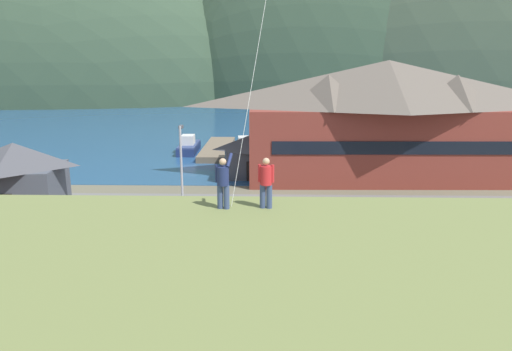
{
  "coord_description": "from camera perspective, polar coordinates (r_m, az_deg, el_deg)",
  "views": [
    {
      "loc": [
        0.31,
        -21.78,
        10.44
      ],
      "look_at": [
        -0.45,
        9.0,
        3.09
      ],
      "focal_mm": 33.18,
      "sensor_mm": 36.0,
      "label": 1
    }
  ],
  "objects": [
    {
      "name": "parked_car_mid_row_far",
      "position": [
        24.48,
        0.1,
        -9.1
      ],
      "size": [
        4.35,
        2.37,
        1.82
      ],
      "color": "silver",
      "rests_on": "parking_lot_pad"
    },
    {
      "name": "storage_shed_near_lot",
      "position": [
        34.42,
        -26.85,
        -0.81
      ],
      "size": [
        6.34,
        5.59,
        5.49
      ],
      "color": "#474C56",
      "rests_on": "ground"
    },
    {
      "name": "parked_car_back_row_right",
      "position": [
        29.21,
        -5.62,
        -5.37
      ],
      "size": [
        4.29,
        2.24,
        1.82
      ],
      "color": "black",
      "rests_on": "parking_lot_pad"
    },
    {
      "name": "parking_lot_pad",
      "position": [
        28.72,
        0.71,
        -7.79
      ],
      "size": [
        40.0,
        20.0,
        0.1
      ],
      "primitive_type": "cube",
      "color": "slate",
      "rests_on": "ground"
    },
    {
      "name": "far_hill_west_ridge",
      "position": [
        155.0,
        -25.77,
        8.25
      ],
      "size": [
        139.03,
        64.26,
        83.11
      ],
      "primitive_type": "ellipsoid",
      "color": "#334733",
      "rests_on": "ground"
    },
    {
      "name": "storage_shed_waterside",
      "position": [
        44.27,
        -0.64,
        2.5
      ],
      "size": [
        5.58,
        4.79,
        3.95
      ],
      "color": "#474C56",
      "rests_on": "ground"
    },
    {
      "name": "parked_car_lone_by_shed",
      "position": [
        26.27,
        -25.83,
        -8.9
      ],
      "size": [
        4.35,
        2.36,
        1.82
      ],
      "color": "slate",
      "rests_on": "parking_lot_pad"
    },
    {
      "name": "parking_light_pole",
      "position": [
        33.59,
        -8.99,
        1.63
      ],
      "size": [
        0.24,
        0.78,
        6.1
      ],
      "color": "#ADADB2",
      "rests_on": "parking_lot_pad"
    },
    {
      "name": "parked_car_front_row_silver",
      "position": [
        23.65,
        -11.04,
        -10.2
      ],
      "size": [
        4.35,
        2.37,
        1.82
      ],
      "color": "#9EA3A8",
      "rests_on": "parking_lot_pad"
    },
    {
      "name": "ground_plane",
      "position": [
        24.15,
        0.56,
        -12.19
      ],
      "size": [
        600.0,
        600.0,
        0.0
      ],
      "primitive_type": "plane",
      "color": "#66604C"
    },
    {
      "name": "harbor_lodge",
      "position": [
        44.84,
        15.41,
        6.84
      ],
      "size": [
        26.41,
        10.65,
        10.69
      ],
      "color": "brown",
      "rests_on": "ground"
    },
    {
      "name": "parked_car_front_row_red",
      "position": [
        23.66,
        11.46,
        -10.21
      ],
      "size": [
        4.25,
        2.14,
        1.82
      ],
      "color": "navy",
      "rests_on": "parking_lot_pad"
    },
    {
      "name": "far_hill_east_peak",
      "position": [
        140.47,
        10.68,
        8.93
      ],
      "size": [
        101.0,
        53.48,
        91.32
      ],
      "primitive_type": "ellipsoid",
      "color": "#334733",
      "rests_on": "ground"
    },
    {
      "name": "bay_water",
      "position": [
        82.44,
        1.2,
        6.16
      ],
      "size": [
        360.0,
        84.0,
        0.03
      ],
      "primitive_type": "cube",
      "color": "navy",
      "rests_on": "ground"
    },
    {
      "name": "parked_car_front_row_end",
      "position": [
        29.93,
        11.98,
        -5.14
      ],
      "size": [
        4.34,
        2.33,
        1.82
      ],
      "color": "slate",
      "rests_on": "parking_lot_pad"
    },
    {
      "name": "person_kite_flyer",
      "position": [
        15.88,
        -3.99,
        -0.7
      ],
      "size": [
        0.58,
        0.63,
        1.86
      ],
      "color": "#384770",
      "rests_on": "grassy_hill_foreground"
    },
    {
      "name": "person_companion",
      "position": [
        15.91,
        1.22,
        -0.7
      ],
      "size": [
        0.55,
        0.4,
        1.74
      ],
      "color": "#384770",
      "rests_on": "grassy_hill_foreground"
    },
    {
      "name": "moored_boat_wharfside",
      "position": [
        57.04,
        -8.11,
        3.48
      ],
      "size": [
        2.24,
        6.56,
        2.16
      ],
      "color": "navy",
      "rests_on": "ground"
    },
    {
      "name": "moored_boat_outer_mooring",
      "position": [
        55.3,
        -1.46,
        3.3
      ],
      "size": [
        2.46,
        6.1,
        2.16
      ],
      "color": "#23564C",
      "rests_on": "ground"
    },
    {
      "name": "far_hill_center_saddle",
      "position": [
        148.41,
        27.89,
        7.85
      ],
      "size": [
        128.17,
        53.79,
        94.47
      ],
      "primitive_type": "ellipsoid",
      "color": "#3D4C38",
      "rests_on": "ground"
    },
    {
      "name": "wharf_dock",
      "position": [
        57.29,
        -4.66,
        3.23
      ],
      "size": [
        3.2,
        14.22,
        0.7
      ],
      "color": "#70604C",
      "rests_on": "ground"
    }
  ]
}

